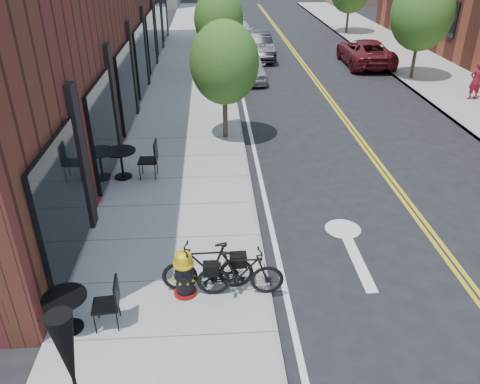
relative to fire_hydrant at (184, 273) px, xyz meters
name	(u,v)px	position (x,y,z in m)	size (l,w,h in m)	color
ground	(278,336)	(1.64, -1.09, -0.60)	(120.00, 120.00, 0.00)	black
sidewalk_near	(186,129)	(-0.36, 8.91, -0.54)	(4.00, 70.00, 0.12)	#9E9B93
building_near	(70,12)	(-4.86, 12.91, 2.90)	(5.00, 28.00, 7.00)	#4E2619
tree_near_a	(224,63)	(1.04, 7.91, 2.01)	(2.20, 2.20, 3.81)	#382B1E
tree_near_b	(219,20)	(1.04, 15.91, 2.12)	(2.30, 2.30, 3.98)	#382B1E
tree_near_c	(216,2)	(1.04, 23.91, 1.93)	(2.10, 2.10, 3.67)	#382B1E
tree_far_b	(422,13)	(10.24, 14.91, 2.46)	(2.80, 2.80, 4.62)	#382B1E
fire_hydrant	(184,273)	(0.00, 0.00, 0.00)	(0.57, 0.57, 1.01)	maroon
bicycle_left	(208,267)	(0.44, 0.11, 0.05)	(0.49, 1.75, 1.05)	black
bicycle_right	(240,273)	(1.05, -0.08, 0.01)	(0.46, 1.64, 0.99)	black
bistro_set_b	(67,308)	(-1.96, -0.79, -0.01)	(1.75, 0.81, 0.93)	black
bistro_set_c	(121,160)	(-1.96, 5.04, 0.06)	(1.98, 0.88, 1.07)	black
patio_umbrella	(70,364)	(-1.05, -3.23, 1.36)	(0.41, 0.41, 2.56)	black
parked_car_a	(249,66)	(2.44, 15.48, 0.04)	(1.50, 3.73, 1.27)	#A6A8AE
parked_car_b	(257,45)	(3.24, 19.94, 0.12)	(1.52, 4.35, 1.43)	black
parked_car_c	(238,32)	(2.47, 24.58, 0.05)	(1.81, 4.44, 1.29)	silver
parked_car_far	(365,52)	(8.85, 18.00, 0.08)	(2.26, 4.90, 1.36)	maroon
pedestrian	(476,80)	(11.50, 11.47, 0.30)	(0.57, 0.37, 1.56)	maroon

